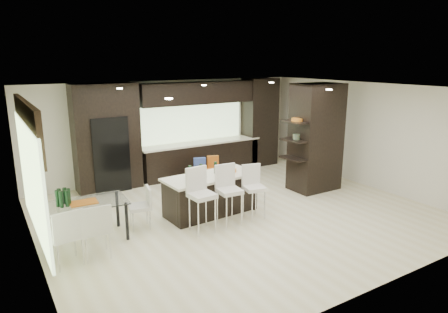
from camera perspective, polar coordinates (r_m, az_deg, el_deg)
ground at (r=8.82m, az=2.07°, el=-8.08°), size 8.00×8.00×0.00m
back_wall at (r=11.42m, az=-7.67°, el=3.95°), size 8.00×0.02×2.70m
left_wall at (r=7.09m, az=-25.91°, el=-3.49°), size 0.02×7.00×2.70m
right_wall at (r=11.09m, az=19.62°, el=2.97°), size 0.02×7.00×2.70m
ceiling at (r=8.20m, az=2.23°, el=9.71°), size 8.00×7.00×0.02m
window_left at (r=7.28m, az=-25.77°, el=-3.04°), size 0.04×3.20×1.90m
window_back at (r=11.61m, az=-4.91°, el=5.18°), size 3.40×0.04×1.20m
stone_accent at (r=7.10m, az=-26.29°, el=3.97°), size 0.08×3.00×0.80m
ceiling_spots at (r=8.41m, az=1.27°, el=9.68°), size 4.00×3.00×0.02m
back_cabinetry at (r=11.34m, az=-4.68°, el=3.95°), size 6.80×0.68×2.70m
refrigerator at (r=10.53m, az=-16.22°, el=0.44°), size 0.90×0.68×1.90m
partition_column at (r=10.33m, az=12.98°, el=2.67°), size 1.20×0.80×2.70m
kitchen_island at (r=8.69m, az=-1.92°, el=-5.44°), size 2.08×1.00×0.85m
stool_left at (r=7.75m, az=-3.13°, el=-7.20°), size 0.48×0.48×1.02m
stool_mid at (r=8.05m, az=0.77°, el=-6.46°), size 0.48×0.48×0.99m
stool_right at (r=8.41m, az=4.31°, el=-5.87°), size 0.49×0.49×0.92m
bench at (r=10.62m, az=-1.78°, el=-2.94°), size 1.24×0.77×0.45m
floor_vase at (r=10.40m, az=11.00°, el=-1.50°), size 0.52×0.52×1.17m
dining_table at (r=7.87m, az=-19.20°, el=-8.79°), size 1.56×0.93×0.73m
chair_near at (r=7.16m, az=-17.88°, el=-10.24°), size 0.52×0.52×0.90m
chair_far at (r=7.08m, az=-21.66°, el=-10.82°), size 0.55×0.55×0.91m
chair_end at (r=8.12m, az=-11.95°, el=-7.45°), size 0.48×0.48×0.77m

